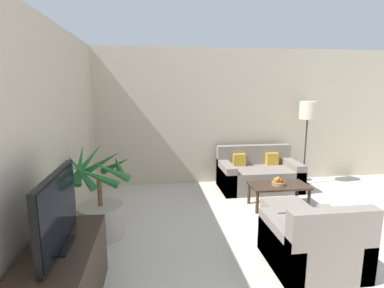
{
  "coord_description": "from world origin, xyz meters",
  "views": [
    {
      "loc": [
        -2.0,
        -0.12,
        1.95
      ],
      "look_at": [
        -1.35,
        4.79,
        1.0
      ],
      "focal_mm": 28.0,
      "sensor_mm": 36.0,
      "label": 1
    }
  ],
  "objects_px": {
    "apple_red": "(282,181)",
    "apple_green": "(278,179)",
    "floor_lamp": "(308,114)",
    "potted_palm": "(101,208)",
    "fruit_bowl": "(278,184)",
    "sofa_loveseat": "(258,175)",
    "tv_console": "(63,280)",
    "coffee_table": "(279,188)",
    "television": "(57,211)",
    "orange_fruit": "(276,180)",
    "ottoman": "(286,218)",
    "armchair": "(313,244)"
  },
  "relations": [
    {
      "from": "tv_console",
      "to": "television",
      "type": "xyz_separation_m",
      "value": [
        0.0,
        0.0,
        0.63
      ]
    },
    {
      "from": "television",
      "to": "orange_fruit",
      "type": "relative_size",
      "value": 12.1
    },
    {
      "from": "armchair",
      "to": "ottoman",
      "type": "xyz_separation_m",
      "value": [
        0.07,
        0.81,
        -0.06
      ]
    },
    {
      "from": "orange_fruit",
      "to": "armchair",
      "type": "xyz_separation_m",
      "value": [
        -0.26,
        -1.62,
        -0.21
      ]
    },
    {
      "from": "apple_red",
      "to": "sofa_loveseat",
      "type": "bearing_deg",
      "value": 91.22
    },
    {
      "from": "floor_lamp",
      "to": "apple_red",
      "type": "height_order",
      "value": "floor_lamp"
    },
    {
      "from": "floor_lamp",
      "to": "coffee_table",
      "type": "bearing_deg",
      "value": -133.41
    },
    {
      "from": "floor_lamp",
      "to": "orange_fruit",
      "type": "height_order",
      "value": "floor_lamp"
    },
    {
      "from": "orange_fruit",
      "to": "potted_palm",
      "type": "bearing_deg",
      "value": -167.4
    },
    {
      "from": "potted_palm",
      "to": "apple_red",
      "type": "height_order",
      "value": "potted_palm"
    },
    {
      "from": "television",
      "to": "armchair",
      "type": "relative_size",
      "value": 1.06
    },
    {
      "from": "tv_console",
      "to": "armchair",
      "type": "relative_size",
      "value": 1.39
    },
    {
      "from": "apple_green",
      "to": "orange_fruit",
      "type": "xyz_separation_m",
      "value": [
        -0.06,
        -0.06,
        0.0
      ]
    },
    {
      "from": "television",
      "to": "apple_green",
      "type": "relative_size",
      "value": 13.38
    },
    {
      "from": "potted_palm",
      "to": "ottoman",
      "type": "xyz_separation_m",
      "value": [
        2.47,
        -0.22,
        -0.19
      ]
    },
    {
      "from": "floor_lamp",
      "to": "armchair",
      "type": "bearing_deg",
      "value": -115.93
    },
    {
      "from": "sofa_loveseat",
      "to": "ottoman",
      "type": "height_order",
      "value": "sofa_loveseat"
    },
    {
      "from": "ottoman",
      "to": "coffee_table",
      "type": "bearing_deg",
      "value": 73.56
    },
    {
      "from": "potted_palm",
      "to": "floor_lamp",
      "type": "xyz_separation_m",
      "value": [
        3.71,
        1.67,
        1.03
      ]
    },
    {
      "from": "apple_red",
      "to": "apple_green",
      "type": "distance_m",
      "value": 0.1
    },
    {
      "from": "sofa_loveseat",
      "to": "fruit_bowl",
      "type": "xyz_separation_m",
      "value": [
        -0.01,
        -0.95,
        0.14
      ]
    },
    {
      "from": "television",
      "to": "apple_red",
      "type": "relative_size",
      "value": 14.18
    },
    {
      "from": "fruit_bowl",
      "to": "apple_red",
      "type": "distance_m",
      "value": 0.08
    },
    {
      "from": "ottoman",
      "to": "fruit_bowl",
      "type": "bearing_deg",
      "value": 74.33
    },
    {
      "from": "potted_palm",
      "to": "fruit_bowl",
      "type": "bearing_deg",
      "value": 12.51
    },
    {
      "from": "apple_red",
      "to": "fruit_bowl",
      "type": "bearing_deg",
      "value": 125.57
    },
    {
      "from": "fruit_bowl",
      "to": "orange_fruit",
      "type": "distance_m",
      "value": 0.08
    },
    {
      "from": "coffee_table",
      "to": "ottoman",
      "type": "height_order",
      "value": "ottoman"
    },
    {
      "from": "potted_palm",
      "to": "sofa_loveseat",
      "type": "distance_m",
      "value": 3.12
    },
    {
      "from": "orange_fruit",
      "to": "ottoman",
      "type": "distance_m",
      "value": 0.88
    },
    {
      "from": "fruit_bowl",
      "to": "ottoman",
      "type": "bearing_deg",
      "value": -105.67
    },
    {
      "from": "coffee_table",
      "to": "armchair",
      "type": "distance_m",
      "value": 1.68
    },
    {
      "from": "apple_green",
      "to": "floor_lamp",
      "type": "bearing_deg",
      "value": 45.72
    },
    {
      "from": "coffee_table",
      "to": "orange_fruit",
      "type": "distance_m",
      "value": 0.16
    },
    {
      "from": "television",
      "to": "potted_palm",
      "type": "xyz_separation_m",
      "value": [
        0.1,
        1.38,
        -0.55
      ]
    },
    {
      "from": "floor_lamp",
      "to": "orange_fruit",
      "type": "bearing_deg",
      "value": -134.32
    },
    {
      "from": "television",
      "to": "floor_lamp",
      "type": "bearing_deg",
      "value": 38.72
    },
    {
      "from": "apple_red",
      "to": "orange_fruit",
      "type": "height_order",
      "value": "orange_fruit"
    },
    {
      "from": "fruit_bowl",
      "to": "apple_green",
      "type": "distance_m",
      "value": 0.08
    },
    {
      "from": "coffee_table",
      "to": "armchair",
      "type": "height_order",
      "value": "armchair"
    },
    {
      "from": "coffee_table",
      "to": "armchair",
      "type": "bearing_deg",
      "value": -100.99
    },
    {
      "from": "tv_console",
      "to": "sofa_loveseat",
      "type": "distance_m",
      "value": 4.06
    },
    {
      "from": "sofa_loveseat",
      "to": "apple_green",
      "type": "distance_m",
      "value": 0.92
    },
    {
      "from": "television",
      "to": "ottoman",
      "type": "distance_m",
      "value": 2.91
    },
    {
      "from": "coffee_table",
      "to": "orange_fruit",
      "type": "relative_size",
      "value": 12.0
    },
    {
      "from": "floor_lamp",
      "to": "apple_red",
      "type": "distance_m",
      "value": 1.76
    },
    {
      "from": "tv_console",
      "to": "coffee_table",
      "type": "relative_size",
      "value": 1.33
    },
    {
      "from": "television",
      "to": "orange_fruit",
      "type": "xyz_separation_m",
      "value": [
        2.75,
        1.98,
        -0.47
      ]
    },
    {
      "from": "fruit_bowl",
      "to": "apple_red",
      "type": "relative_size",
      "value": 3.16
    },
    {
      "from": "apple_green",
      "to": "potted_palm",
      "type": "bearing_deg",
      "value": -166.5
    }
  ]
}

